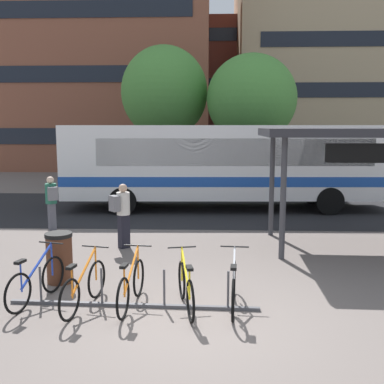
{
  "coord_description": "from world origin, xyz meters",
  "views": [
    {
      "loc": [
        0.27,
        -6.92,
        3.16
      ],
      "look_at": [
        -0.2,
        4.71,
        1.43
      ],
      "focal_mm": 41.47,
      "sensor_mm": 36.0,
      "label": 1
    }
  ],
  "objects_px": {
    "parked_bicycle_silver_4": "(234,287)",
    "street_tree_1": "(164,92)",
    "city_bus": "(223,163)",
    "parked_bicycle_orange_2": "(131,286)",
    "street_tree_0": "(252,99)",
    "parked_bicycle_blue_0": "(37,282)",
    "parked_bicycle_orange_1": "(84,287)",
    "commuter_grey_pack_1": "(51,199)",
    "transit_shelter": "(378,136)",
    "parked_bicycle_yellow_3": "(186,288)",
    "trash_bin": "(59,257)",
    "commuter_grey_pack_2": "(122,211)"
  },
  "relations": [
    {
      "from": "commuter_grey_pack_1",
      "to": "street_tree_1",
      "type": "distance_m",
      "value": 12.68
    },
    {
      "from": "parked_bicycle_blue_0",
      "to": "commuter_grey_pack_2",
      "type": "distance_m",
      "value": 3.8
    },
    {
      "from": "parked_bicycle_orange_1",
      "to": "parked_bicycle_silver_4",
      "type": "height_order",
      "value": "same"
    },
    {
      "from": "commuter_grey_pack_2",
      "to": "parked_bicycle_silver_4",
      "type": "bearing_deg",
      "value": -97.87
    },
    {
      "from": "parked_bicycle_orange_1",
      "to": "commuter_grey_pack_1",
      "type": "height_order",
      "value": "commuter_grey_pack_1"
    },
    {
      "from": "city_bus",
      "to": "transit_shelter",
      "type": "distance_m",
      "value": 6.71
    },
    {
      "from": "parked_bicycle_orange_2",
      "to": "parked_bicycle_yellow_3",
      "type": "height_order",
      "value": "same"
    },
    {
      "from": "transit_shelter",
      "to": "commuter_grey_pack_2",
      "type": "height_order",
      "value": "transit_shelter"
    },
    {
      "from": "transit_shelter",
      "to": "street_tree_0",
      "type": "xyz_separation_m",
      "value": [
        -2.13,
        12.02,
        1.65
      ]
    },
    {
      "from": "parked_bicycle_yellow_3",
      "to": "street_tree_1",
      "type": "relative_size",
      "value": 0.22
    },
    {
      "from": "city_bus",
      "to": "parked_bicycle_blue_0",
      "type": "height_order",
      "value": "city_bus"
    },
    {
      "from": "parked_bicycle_yellow_3",
      "to": "street_tree_1",
      "type": "bearing_deg",
      "value": -4.68
    },
    {
      "from": "parked_bicycle_orange_1",
      "to": "commuter_grey_pack_2",
      "type": "bearing_deg",
      "value": 12.08
    },
    {
      "from": "parked_bicycle_blue_0",
      "to": "parked_bicycle_orange_2",
      "type": "height_order",
      "value": "same"
    },
    {
      "from": "street_tree_1",
      "to": "parked_bicycle_yellow_3",
      "type": "bearing_deg",
      "value": -83.13
    },
    {
      "from": "city_bus",
      "to": "parked_bicycle_orange_2",
      "type": "xyz_separation_m",
      "value": [
        -1.86,
        -9.51,
        -1.39
      ]
    },
    {
      "from": "parked_bicycle_silver_4",
      "to": "street_tree_1",
      "type": "distance_m",
      "value": 18.39
    },
    {
      "from": "city_bus",
      "to": "commuter_grey_pack_2",
      "type": "distance_m",
      "value": 6.39
    },
    {
      "from": "street_tree_1",
      "to": "parked_bicycle_orange_1",
      "type": "bearing_deg",
      "value": -88.89
    },
    {
      "from": "city_bus",
      "to": "street_tree_0",
      "type": "bearing_deg",
      "value": -106.13
    },
    {
      "from": "parked_bicycle_yellow_3",
      "to": "street_tree_0",
      "type": "distance_m",
      "value": 16.9
    },
    {
      "from": "parked_bicycle_yellow_3",
      "to": "parked_bicycle_silver_4",
      "type": "distance_m",
      "value": 0.83
    },
    {
      "from": "parked_bicycle_blue_0",
      "to": "street_tree_0",
      "type": "height_order",
      "value": "street_tree_0"
    },
    {
      "from": "parked_bicycle_orange_2",
      "to": "commuter_grey_pack_2",
      "type": "bearing_deg",
      "value": 18.71
    },
    {
      "from": "transit_shelter",
      "to": "city_bus",
      "type": "bearing_deg",
      "value": 126.34
    },
    {
      "from": "parked_bicycle_orange_2",
      "to": "street_tree_0",
      "type": "height_order",
      "value": "street_tree_0"
    },
    {
      "from": "street_tree_0",
      "to": "parked_bicycle_yellow_3",
      "type": "bearing_deg",
      "value": -98.96
    },
    {
      "from": "parked_bicycle_orange_2",
      "to": "street_tree_1",
      "type": "relative_size",
      "value": 0.23
    },
    {
      "from": "transit_shelter",
      "to": "commuter_grey_pack_1",
      "type": "bearing_deg",
      "value": 171.11
    },
    {
      "from": "parked_bicycle_yellow_3",
      "to": "trash_bin",
      "type": "height_order",
      "value": "trash_bin"
    },
    {
      "from": "parked_bicycle_silver_4",
      "to": "transit_shelter",
      "type": "distance_m",
      "value": 6.16
    },
    {
      "from": "city_bus",
      "to": "street_tree_0",
      "type": "distance_m",
      "value": 7.35
    },
    {
      "from": "parked_bicycle_blue_0",
      "to": "transit_shelter",
      "type": "distance_m",
      "value": 8.75
    },
    {
      "from": "parked_bicycle_blue_0",
      "to": "street_tree_1",
      "type": "bearing_deg",
      "value": 12.45
    },
    {
      "from": "parked_bicycle_orange_1",
      "to": "transit_shelter",
      "type": "relative_size",
      "value": 0.29
    },
    {
      "from": "street_tree_0",
      "to": "street_tree_1",
      "type": "xyz_separation_m",
      "value": [
        -4.67,
        1.44,
        0.45
      ]
    },
    {
      "from": "parked_bicycle_silver_4",
      "to": "street_tree_1",
      "type": "height_order",
      "value": "street_tree_1"
    },
    {
      "from": "city_bus",
      "to": "parked_bicycle_silver_4",
      "type": "relative_size",
      "value": 7.03
    },
    {
      "from": "parked_bicycle_silver_4",
      "to": "commuter_grey_pack_2",
      "type": "distance_m",
      "value": 4.7
    },
    {
      "from": "commuter_grey_pack_1",
      "to": "parked_bicycle_blue_0",
      "type": "bearing_deg",
      "value": 164.09
    },
    {
      "from": "parked_bicycle_orange_2",
      "to": "trash_bin",
      "type": "distance_m",
      "value": 2.07
    },
    {
      "from": "city_bus",
      "to": "parked_bicycle_silver_4",
      "type": "height_order",
      "value": "city_bus"
    },
    {
      "from": "street_tree_0",
      "to": "street_tree_1",
      "type": "distance_m",
      "value": 4.91
    },
    {
      "from": "parked_bicycle_blue_0",
      "to": "parked_bicycle_orange_1",
      "type": "xyz_separation_m",
      "value": [
        0.93,
        -0.24,
        0.0
      ]
    },
    {
      "from": "parked_bicycle_orange_2",
      "to": "trash_bin",
      "type": "relative_size",
      "value": 1.67
    },
    {
      "from": "parked_bicycle_yellow_3",
      "to": "street_tree_1",
      "type": "distance_m",
      "value": 18.34
    },
    {
      "from": "trash_bin",
      "to": "street_tree_1",
      "type": "distance_m",
      "value": 16.96
    },
    {
      "from": "city_bus",
      "to": "street_tree_1",
      "type": "height_order",
      "value": "street_tree_1"
    },
    {
      "from": "parked_bicycle_silver_4",
      "to": "street_tree_0",
      "type": "xyz_separation_m",
      "value": [
        1.72,
        16.11,
        4.18
      ]
    },
    {
      "from": "parked_bicycle_silver_4",
      "to": "commuter_grey_pack_2",
      "type": "relative_size",
      "value": 1.02
    }
  ]
}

